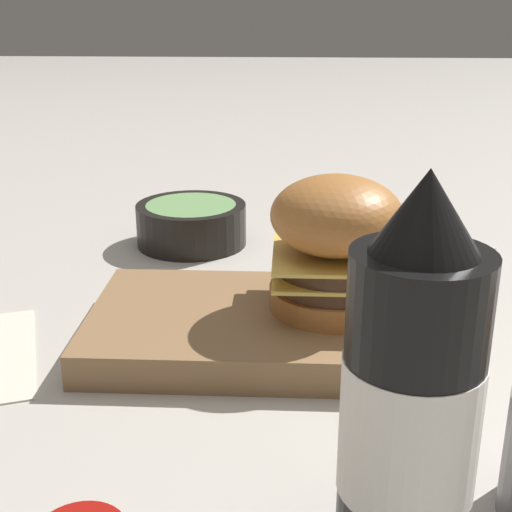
{
  "coord_description": "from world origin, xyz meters",
  "views": [
    {
      "loc": [
        0.05,
        -0.55,
        0.29
      ],
      "look_at": [
        0.02,
        0.01,
        0.08
      ],
      "focal_mm": 50.0,
      "sensor_mm": 36.0,
      "label": 1
    }
  ],
  "objects_px": {
    "serving_board": "(256,326)",
    "side_bowl": "(191,223)",
    "burger": "(335,243)",
    "ketchup_bottle": "(410,406)",
    "spoon": "(430,277)"
  },
  "relations": [
    {
      "from": "ketchup_bottle",
      "to": "spoon",
      "type": "bearing_deg",
      "value": 77.59
    },
    {
      "from": "burger",
      "to": "spoon",
      "type": "xyz_separation_m",
      "value": [
        0.11,
        0.13,
        -0.08
      ]
    },
    {
      "from": "ketchup_bottle",
      "to": "serving_board",
      "type": "bearing_deg",
      "value": 109.37
    },
    {
      "from": "serving_board",
      "to": "spoon",
      "type": "xyz_separation_m",
      "value": [
        0.18,
        0.14,
        -0.01
      ]
    },
    {
      "from": "serving_board",
      "to": "burger",
      "type": "xyz_separation_m",
      "value": [
        0.07,
        0.01,
        0.07
      ]
    },
    {
      "from": "ketchup_bottle",
      "to": "spoon",
      "type": "xyz_separation_m",
      "value": [
        0.09,
        0.39,
        -0.09
      ]
    },
    {
      "from": "spoon",
      "to": "ketchup_bottle",
      "type": "bearing_deg",
      "value": 32.1
    },
    {
      "from": "serving_board",
      "to": "burger",
      "type": "height_order",
      "value": "burger"
    },
    {
      "from": "serving_board",
      "to": "spoon",
      "type": "bearing_deg",
      "value": 39.14
    },
    {
      "from": "ketchup_bottle",
      "to": "spoon",
      "type": "height_order",
      "value": "ketchup_bottle"
    },
    {
      "from": "side_bowl",
      "to": "spoon",
      "type": "distance_m",
      "value": 0.29
    },
    {
      "from": "serving_board",
      "to": "side_bowl",
      "type": "xyz_separation_m",
      "value": [
        -0.09,
        0.26,
        0.01
      ]
    },
    {
      "from": "burger",
      "to": "side_bowl",
      "type": "relative_size",
      "value": 0.88
    },
    {
      "from": "serving_board",
      "to": "spoon",
      "type": "height_order",
      "value": "serving_board"
    },
    {
      "from": "burger",
      "to": "side_bowl",
      "type": "height_order",
      "value": "burger"
    }
  ]
}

